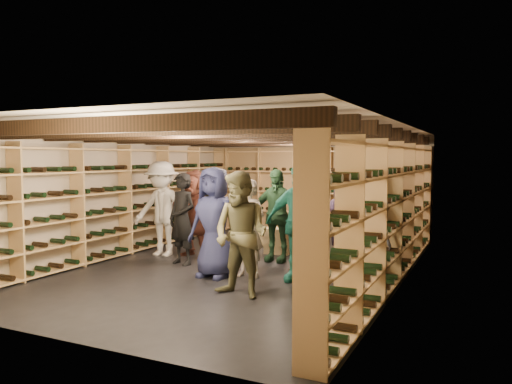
{
  "coord_description": "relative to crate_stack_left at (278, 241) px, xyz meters",
  "views": [
    {
      "loc": [
        3.94,
        -7.72,
        1.91
      ],
      "look_at": [
        0.18,
        0.2,
        1.3
      ],
      "focal_mm": 35.0,
      "sensor_mm": 36.0,
      "label": 1
    }
  ],
  "objects": [
    {
      "name": "ground",
      "position": [
        -0.13,
        -1.3,
        -0.26
      ],
      "size": [
        8.0,
        8.0,
        0.0
      ],
      "primitive_type": "plane",
      "color": "black",
      "rests_on": "ground"
    },
    {
      "name": "walls",
      "position": [
        -0.13,
        -1.3,
        0.95
      ],
      "size": [
        5.52,
        8.02,
        2.4
      ],
      "color": "tan",
      "rests_on": "ground"
    },
    {
      "name": "ceiling",
      "position": [
        -0.13,
        -1.3,
        2.15
      ],
      "size": [
        5.5,
        8.0,
        0.01
      ],
      "primitive_type": "cube",
      "color": "beige",
      "rests_on": "walls"
    },
    {
      "name": "ceiling_joists",
      "position": [
        -0.13,
        -1.3,
        2.01
      ],
      "size": [
        5.4,
        7.12,
        0.18
      ],
      "color": "black",
      "rests_on": "ground"
    },
    {
      "name": "wine_rack_left",
      "position": [
        -2.7,
        -1.3,
        0.82
      ],
      "size": [
        0.32,
        7.5,
        2.15
      ],
      "color": "tan",
      "rests_on": "ground"
    },
    {
      "name": "wine_rack_right",
      "position": [
        2.44,
        -1.3,
        0.82
      ],
      "size": [
        0.32,
        7.5,
        2.15
      ],
      "color": "tan",
      "rests_on": "ground"
    },
    {
      "name": "wine_rack_back",
      "position": [
        -0.13,
        2.53,
        0.82
      ],
      "size": [
        4.7,
        0.3,
        2.15
      ],
      "color": "tan",
      "rests_on": "ground"
    },
    {
      "name": "crate_stack_left",
      "position": [
        0.0,
        0.0,
        0.0
      ],
      "size": [
        0.52,
        0.36,
        0.51
      ],
      "rotation": [
        0.0,
        0.0,
        0.05
      ],
      "color": "tan",
      "rests_on": "ground"
    },
    {
      "name": "crate_stack_right",
      "position": [
        -0.51,
        0.75,
        -0.09
      ],
      "size": [
        0.58,
        0.47,
        0.34
      ],
      "rotation": [
        0.0,
        0.0,
        0.33
      ],
      "color": "tan",
      "rests_on": "ground"
    },
    {
      "name": "crate_loose",
      "position": [
        1.62,
        0.08,
        -0.17
      ],
      "size": [
        0.59,
        0.49,
        0.17
      ],
      "primitive_type": "cube",
      "rotation": [
        0.0,
        0.0,
        0.37
      ],
      "color": "tan",
      "rests_on": "ground"
    },
    {
      "name": "person_1",
      "position": [
        -1.15,
        -1.64,
        0.56
      ],
      "size": [
        0.68,
        0.54,
        1.63
      ],
      "primitive_type": "imported",
      "rotation": [
        0.0,
        0.0,
        -0.28
      ],
      "color": "black",
      "rests_on": "ground"
    },
    {
      "name": "person_2",
      "position": [
        0.75,
        -3.05,
        0.61
      ],
      "size": [
        0.92,
        0.76,
        1.72
      ],
      "primitive_type": "imported",
      "rotation": [
        0.0,
        0.0,
        -0.14
      ],
      "color": "brown",
      "rests_on": "ground"
    },
    {
      "name": "person_4",
      "position": [
        1.14,
        -1.88,
        0.65
      ],
      "size": [
        1.06,
        0.45,
        1.8
      ],
      "primitive_type": "imported",
      "rotation": [
        0.0,
        0.0,
        0.01
      ],
      "color": "#22806D",
      "rests_on": "ground"
    },
    {
      "name": "person_5",
      "position": [
        -1.33,
        -0.95,
        0.58
      ],
      "size": [
        1.63,
        0.82,
        1.68
      ],
      "primitive_type": "imported",
      "rotation": [
        0.0,
        0.0,
        -0.22
      ],
      "color": "brown",
      "rests_on": "ground"
    },
    {
      "name": "person_6",
      "position": [
        -0.15,
        -2.22,
        0.62
      ],
      "size": [
        0.89,
        0.61,
        1.76
      ],
      "primitive_type": "imported",
      "rotation": [
        0.0,
        0.0,
        -0.07
      ],
      "color": "#1D2042",
      "rests_on": "ground"
    },
    {
      "name": "person_7",
      "position": [
        0.35,
        -1.99,
        0.53
      ],
      "size": [
        0.61,
        0.44,
        1.56
      ],
      "primitive_type": "imported",
      "rotation": [
        0.0,
        0.0,
        -0.13
      ],
      "color": "gray",
      "rests_on": "ground"
    },
    {
      "name": "person_8",
      "position": [
        1.16,
        -1.33,
        0.51
      ],
      "size": [
        0.82,
        0.69,
        1.52
      ],
      "primitive_type": "imported",
      "rotation": [
        0.0,
        0.0,
        0.16
      ],
      "color": "#4F2A18",
      "rests_on": "ground"
    },
    {
      "name": "person_9",
      "position": [
        -1.96,
        -1.13,
        0.66
      ],
      "size": [
        1.21,
        0.74,
        1.83
      ],
      "primitive_type": "imported",
      "rotation": [
        0.0,
        0.0,
        0.05
      ],
      "color": "beige",
      "rests_on": "ground"
    },
    {
      "name": "person_10",
      "position": [
        0.25,
        -0.68,
        0.59
      ],
      "size": [
        1.0,
        0.44,
        1.7
      ],
      "primitive_type": "imported",
      "rotation": [
        0.0,
        0.0,
        -0.02
      ],
      "color": "#234A2B",
      "rests_on": "ground"
    },
    {
      "name": "person_11",
      "position": [
        1.66,
        -1.11,
        0.62
      ],
      "size": [
        1.7,
        1.1,
        1.75
      ],
      "primitive_type": "imported",
      "rotation": [
        0.0,
        0.0,
        -0.4
      ],
      "color": "#80629C",
      "rests_on": "ground"
    },
    {
      "name": "person_12",
      "position": [
        2.05,
        -1.49,
        0.59
      ],
      "size": [
        0.93,
        0.73,
        1.69
      ],
      "primitive_type": "imported",
      "rotation": [
        0.0,
        0.0,
        0.25
      ],
      "color": "#37363C",
      "rests_on": "ground"
    }
  ]
}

